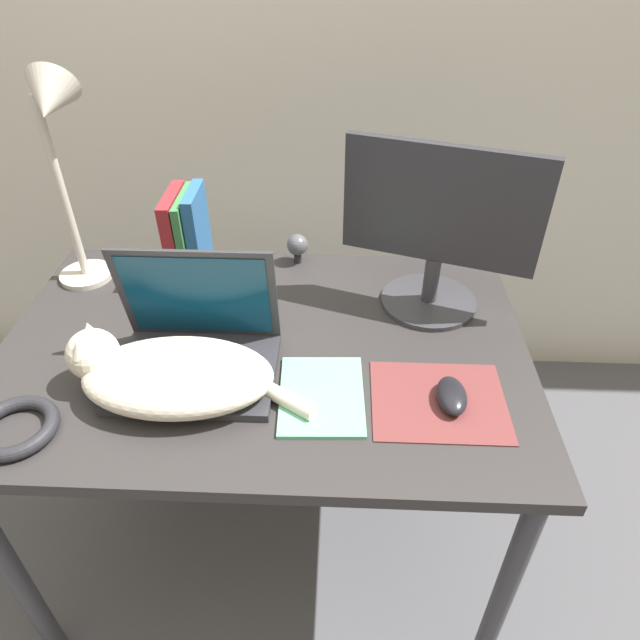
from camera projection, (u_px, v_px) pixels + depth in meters
desk at (265, 372)px, 1.29m from camera, size 1.15×0.77×0.74m
laptop at (196, 349)px, 1.15m from camera, size 0.32×0.24×0.25m
cat at (169, 374)px, 1.09m from camera, size 0.49×0.22×0.13m
external_monitor at (439, 228)px, 1.24m from camera, size 0.42×0.22×0.39m
mousepad at (438, 401)px, 1.10m from camera, size 0.26×0.22×0.00m
computer_mouse at (452, 396)px, 1.09m from camera, size 0.06×0.10×0.03m
book_row at (187, 236)px, 1.40m from camera, size 0.08×0.16×0.23m
desk_lamp at (58, 145)px, 1.21m from camera, size 0.17×0.17×0.52m
cable_coil at (15, 428)px, 1.03m from camera, size 0.15×0.15×0.03m
notepad at (322, 395)px, 1.11m from camera, size 0.17×0.22×0.01m
webcam at (297, 246)px, 1.48m from camera, size 0.06×0.06×0.08m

